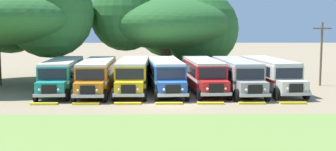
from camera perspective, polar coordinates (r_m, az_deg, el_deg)
name	(u,v)px	position (r m, az deg, el deg)	size (l,w,h in m)	color
ground_plane	(169,103)	(32.55, 0.14, -3.71)	(220.00, 220.00, 0.00)	#937F60
foreground_grass_strip	(172,133)	(23.86, 0.60, -7.56)	(80.00, 9.78, 0.01)	olive
parked_bus_slot_0	(62,74)	(39.10, -13.79, 0.19)	(3.13, 10.90, 2.82)	teal
parked_bus_slot_1	(97,74)	(38.17, -9.34, 0.14)	(2.86, 10.86, 2.82)	orange
parked_bus_slot_2	(133,74)	(38.20, -4.62, 0.22)	(2.70, 10.84, 2.82)	yellow
parked_bus_slot_3	(165,74)	(38.07, -0.33, 0.22)	(3.51, 10.97, 2.82)	#23519E
parked_bus_slot_4	(203,73)	(38.59, 4.63, 0.28)	(3.44, 10.96, 2.82)	red
parked_bus_slot_5	(236,74)	(38.47, 9.03, 0.20)	(3.36, 10.94, 2.82)	#9E9993
parked_bus_slot_6	(270,73)	(39.65, 13.30, 0.30)	(3.66, 10.99, 2.82)	silver
curb_wheelstop_0	(44,104)	(33.28, -16.05, -3.61)	(2.00, 0.36, 0.15)	yellow
curb_wheelstop_1	(86,104)	(32.62, -10.79, -3.67)	(2.00, 0.36, 0.15)	yellow
curb_wheelstop_2	(128,104)	(32.24, -5.35, -3.70)	(2.00, 0.36, 0.15)	yellow
curb_wheelstop_3	(169,103)	(32.15, 0.16, -3.70)	(2.00, 0.36, 0.15)	yellow
curb_wheelstop_4	(211,103)	(32.37, 5.65, -3.66)	(2.00, 0.36, 0.15)	yellow
curb_wheelstop_5	(252,103)	(32.87, 11.02, -3.60)	(2.00, 0.36, 0.15)	yellow
curb_wheelstop_6	(293,103)	(33.65, 16.18, -3.50)	(2.00, 0.36, 0.15)	yellow
broad_shade_tree	(169,25)	(50.36, 0.07, 6.75)	(17.00, 15.28, 10.72)	brown
secondary_tree	(4,17)	(45.89, -20.88, 7.28)	(16.80, 16.38, 11.50)	brown
utility_pole	(321,52)	(44.21, 19.58, 2.98)	(1.80, 0.20, 6.15)	brown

